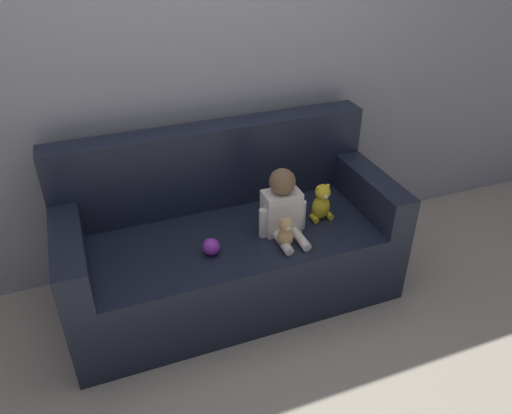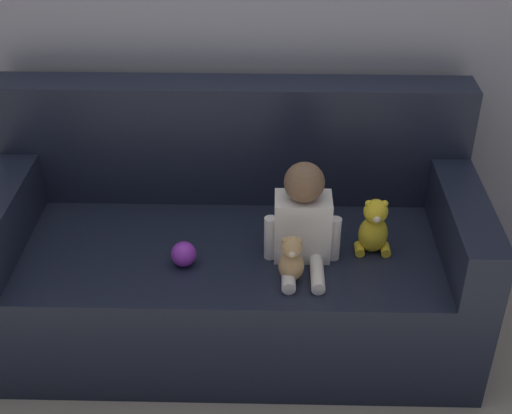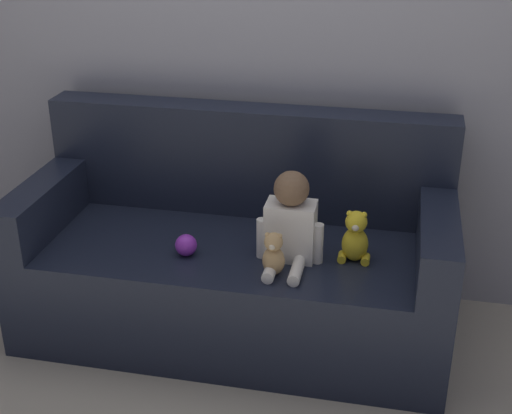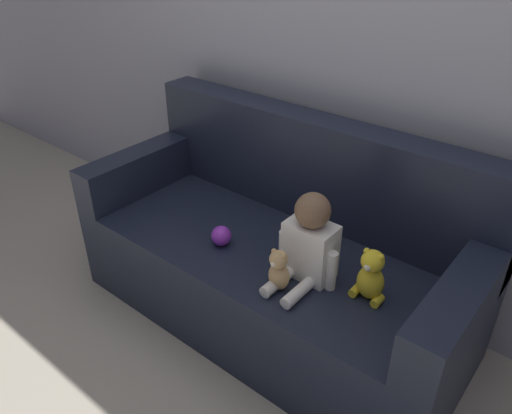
{
  "view_description": "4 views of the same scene",
  "coord_description": "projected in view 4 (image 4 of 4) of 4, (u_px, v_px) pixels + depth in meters",
  "views": [
    {
      "loc": [
        -0.72,
        -2.28,
        2.16
      ],
      "look_at": [
        0.13,
        -0.07,
        0.65
      ],
      "focal_mm": 35.0,
      "sensor_mm": 36.0,
      "label": 1
    },
    {
      "loc": [
        0.15,
        -2.31,
        2.13
      ],
      "look_at": [
        0.1,
        0.01,
        0.62
      ],
      "focal_mm": 50.0,
      "sensor_mm": 36.0,
      "label": 2
    },
    {
      "loc": [
        0.69,
        -2.78,
        1.98
      ],
      "look_at": [
        0.13,
        -0.14,
        0.72
      ],
      "focal_mm": 50.0,
      "sensor_mm": 36.0,
      "label": 3
    },
    {
      "loc": [
        1.18,
        -1.57,
        1.84
      ],
      "look_at": [
        -0.1,
        -0.0,
        0.63
      ],
      "focal_mm": 35.0,
      "sensor_mm": 36.0,
      "label": 4
    }
  ],
  "objects": [
    {
      "name": "ground_plane",
      "position": [
        271.0,
        315.0,
        2.63
      ],
      "size": [
        12.0,
        12.0,
        0.0
      ],
      "primitive_type": "plane",
      "color": "#B7AD99"
    },
    {
      "name": "plush_toy_side",
      "position": [
        371.0,
        276.0,
        1.99
      ],
      "size": [
        0.14,
        0.11,
        0.23
      ],
      "color": "yellow",
      "rests_on": "couch"
    },
    {
      "name": "toy_ball",
      "position": [
        221.0,
        236.0,
        2.34
      ],
      "size": [
        0.1,
        0.1,
        0.1
      ],
      "color": "purple",
      "rests_on": "couch"
    },
    {
      "name": "teddy_bear_brown",
      "position": [
        279.0,
        270.0,
        2.04
      ],
      "size": [
        0.09,
        0.09,
        0.19
      ],
      "color": "tan",
      "rests_on": "couch"
    },
    {
      "name": "wall_back",
      "position": [
        343.0,
        45.0,
        2.3
      ],
      "size": [
        8.0,
        0.05,
        2.6
      ],
      "color": "#93939E",
      "rests_on": "ground_plane"
    },
    {
      "name": "person_baby",
      "position": [
        309.0,
        243.0,
        2.08
      ],
      "size": [
        0.29,
        0.32,
        0.4
      ],
      "color": "white",
      "rests_on": "couch"
    },
    {
      "name": "couch",
      "position": [
        279.0,
        257.0,
        2.49
      ],
      "size": [
        1.94,
        0.85,
        1.0
      ],
      "color": "black",
      "rests_on": "ground_plane"
    }
  ]
}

